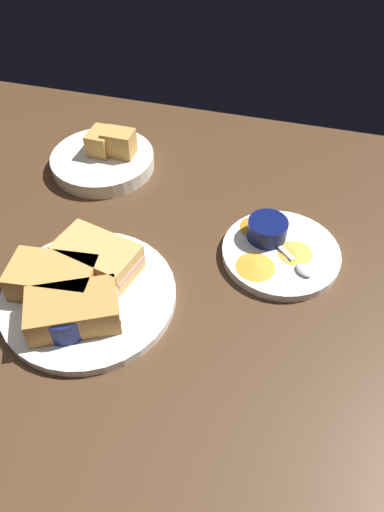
# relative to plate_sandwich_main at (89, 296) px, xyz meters

# --- Properties ---
(ground_plane) EXTENTS (1.10, 1.10, 0.03)m
(ground_plane) POSITION_rel_plate_sandwich_main_xyz_m (0.03, 0.06, -0.02)
(ground_plane) COLOR #4C331E
(plate_sandwich_main) EXTENTS (0.27, 0.27, 0.02)m
(plate_sandwich_main) POSITION_rel_plate_sandwich_main_xyz_m (0.00, 0.00, 0.00)
(plate_sandwich_main) COLOR white
(plate_sandwich_main) RESTS_ON ground_plane
(sandwich_half_near) EXTENTS (0.15, 0.10, 0.05)m
(sandwich_half_near) POSITION_rel_plate_sandwich_main_xyz_m (-0.00, 0.05, 0.03)
(sandwich_half_near) COLOR tan
(sandwich_half_near) RESTS_ON plate_sandwich_main
(sandwich_half_far) EXTENTS (0.14, 0.09, 0.05)m
(sandwich_half_far) POSITION_rel_plate_sandwich_main_xyz_m (-0.05, -0.00, 0.03)
(sandwich_half_far) COLOR tan
(sandwich_half_far) RESTS_ON plate_sandwich_main
(sandwich_half_extra) EXTENTS (0.15, 0.13, 0.05)m
(sandwich_half_extra) POSITION_rel_plate_sandwich_main_xyz_m (0.00, -0.05, 0.03)
(sandwich_half_extra) COLOR #C68C42
(sandwich_half_extra) RESTS_ON plate_sandwich_main
(ramekin_dark_sauce) EXTENTS (0.08, 0.08, 0.04)m
(ramekin_dark_sauce) POSITION_rel_plate_sandwich_main_xyz_m (-0.00, -0.06, 0.03)
(ramekin_dark_sauce) COLOR navy
(ramekin_dark_sauce) RESTS_ON plate_sandwich_main
(spoon_by_dark_ramekin) EXTENTS (0.03, 0.10, 0.01)m
(spoon_by_dark_ramekin) POSITION_rel_plate_sandwich_main_xyz_m (0.00, -0.00, 0.01)
(spoon_by_dark_ramekin) COLOR silver
(spoon_by_dark_ramekin) RESTS_ON plate_sandwich_main
(plate_chips_companion) EXTENTS (0.20, 0.20, 0.02)m
(plate_chips_companion) POSITION_rel_plate_sandwich_main_xyz_m (0.28, 0.17, 0.00)
(plate_chips_companion) COLOR white
(plate_chips_companion) RESTS_ON ground_plane
(ramekin_light_gravy) EXTENTS (0.07, 0.07, 0.04)m
(ramekin_light_gravy) POSITION_rel_plate_sandwich_main_xyz_m (0.25, 0.20, 0.03)
(ramekin_light_gravy) COLOR #0C144C
(ramekin_light_gravy) RESTS_ON plate_chips_companion
(spoon_by_gravy_ramekin) EXTENTS (0.08, 0.08, 0.01)m
(spoon_by_gravy_ramekin) POSITION_rel_plate_sandwich_main_xyz_m (0.31, 0.14, 0.01)
(spoon_by_gravy_ramekin) COLOR silver
(spoon_by_gravy_ramekin) RESTS_ON plate_chips_companion
(plantain_chip_scatter) EXTENTS (0.15, 0.17, 0.01)m
(plantain_chip_scatter) POSITION_rel_plate_sandwich_main_xyz_m (0.25, 0.17, 0.01)
(plantain_chip_scatter) COLOR gold
(plantain_chip_scatter) RESTS_ON plate_chips_companion
(bread_basket_rear) EXTENTS (0.21, 0.21, 0.08)m
(bread_basket_rear) POSITION_rel_plate_sandwich_main_xyz_m (-0.11, 0.33, 0.01)
(bread_basket_rear) COLOR silver
(bread_basket_rear) RESTS_ON ground_plane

